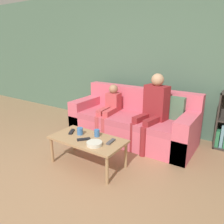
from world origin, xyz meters
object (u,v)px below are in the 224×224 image
cup_near (97,133)px  snack_bowl (94,144)px  person_child (109,108)px  cup_far (80,131)px  tv_remote_0 (111,142)px  tv_remote_2 (84,139)px  tv_remote_1 (72,132)px  person_adult (153,106)px  coffee_table (88,141)px  couch (133,123)px

cup_near → snack_bowl: 0.28m
person_child → snack_bowl: 1.19m
cup_far → tv_remote_0: 0.50m
person_child → tv_remote_2: person_child is taller
tv_remote_1 → snack_bowl: (0.52, -0.15, 0.01)m
tv_remote_2 → tv_remote_1: bearing=-157.3°
person_adult → coffee_table: bearing=-104.8°
couch → cup_far: size_ratio=21.97×
cup_near → tv_remote_2: bearing=-111.1°
couch → person_adult: size_ratio=1.81×
couch → coffee_table: bearing=-95.0°
person_child → tv_remote_1: (-0.03, -0.92, -0.12)m
tv_remote_2 → snack_bowl: size_ratio=0.81×
tv_remote_0 → tv_remote_1: size_ratio=1.01×
couch → person_child: bearing=-160.4°
cup_far → tv_remote_1: bearing=-175.7°
couch → tv_remote_0: couch is taller
tv_remote_1 → person_adult: bearing=21.5°
tv_remote_2 → cup_near: bearing=110.1°
coffee_table → tv_remote_1: bearing=173.7°
couch → cup_near: (-0.03, -0.98, 0.15)m
person_adult → tv_remote_1: 1.30m
person_adult → person_child: person_adult is taller
cup_far → coffee_table: bearing=-15.4°
couch → person_child: (-0.39, -0.14, 0.23)m
couch → cup_near: bearing=-91.8°
tv_remote_0 → tv_remote_2: same height
cup_near → tv_remote_0: size_ratio=0.56×
couch → cup_far: (-0.27, -1.05, 0.15)m
person_adult → cup_far: bearing=-113.3°
tv_remote_1 → couch: bearing=39.4°
person_adult → person_child: 0.80m
person_adult → tv_remote_0: (-0.16, -0.95, -0.27)m
cup_far → tv_remote_2: (0.16, -0.12, -0.04)m
tv_remote_2 → snack_bowl: 0.22m
person_child → tv_remote_2: bearing=-79.4°
coffee_table → tv_remote_0: tv_remote_0 is taller
tv_remote_1 → cup_near: bearing=-16.5°
person_child → cup_far: person_child is taller
snack_bowl → tv_remote_2: bearing=168.1°
person_adult → cup_near: bearing=-104.4°
cup_near → tv_remote_0: bearing=-11.9°
person_adult → tv_remote_2: 1.23m
person_child → cup_far: bearing=-87.2°
cup_near → tv_remote_2: (-0.07, -0.19, -0.04)m
couch → tv_remote_1: (-0.42, -1.06, 0.11)m
person_adult → cup_far: person_adult is taller
couch → person_adult: person_adult is taller
tv_remote_1 → tv_remote_0: bearing=-26.5°
coffee_table → snack_bowl: bearing=-29.0°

